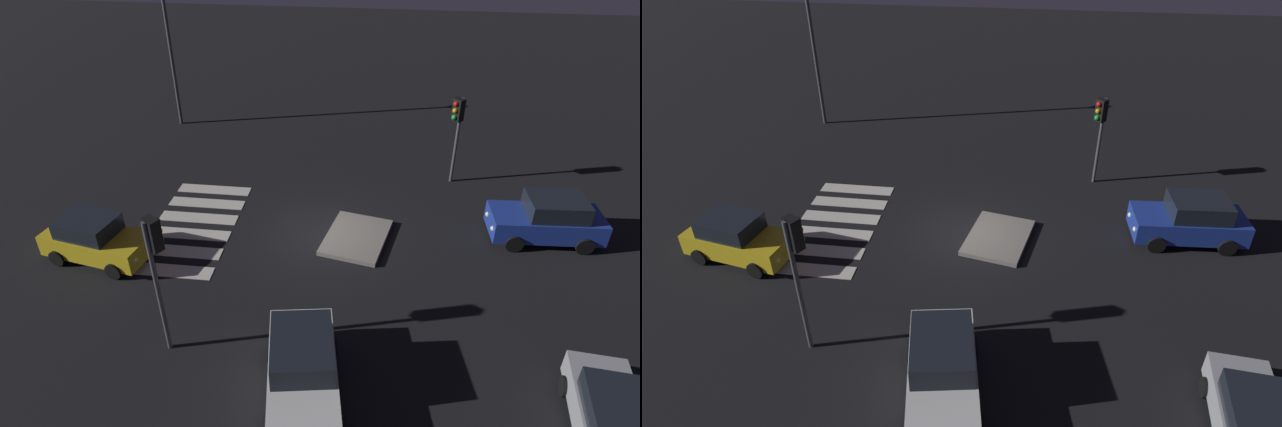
{
  "view_description": "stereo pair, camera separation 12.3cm",
  "coord_description": "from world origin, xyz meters",
  "views": [
    {
      "loc": [
        17.08,
        2.1,
        12.21
      ],
      "look_at": [
        0.0,
        0.0,
        1.0
      ],
      "focal_mm": 30.11,
      "sensor_mm": 36.0,
      "label": 1
    },
    {
      "loc": [
        17.06,
        2.22,
        12.21
      ],
      "look_at": [
        0.0,
        0.0,
        1.0
      ],
      "focal_mm": 30.11,
      "sensor_mm": 36.0,
      "label": 2
    }
  ],
  "objects": [
    {
      "name": "car_white",
      "position": [
        7.51,
        0.45,
        0.92
      ],
      "size": [
        4.47,
        2.55,
        1.86
      ],
      "rotation": [
        0.0,
        0.0,
        0.17
      ],
      "color": "silver",
      "rests_on": "ground"
    },
    {
      "name": "street_lamp",
      "position": [
        -9.83,
        -9.07,
        5.38
      ],
      "size": [
        0.56,
        0.56,
        7.93
      ],
      "color": "#47474C",
      "rests_on": "ground"
    },
    {
      "name": "traffic_island",
      "position": [
        0.12,
        1.43,
        0.09
      ],
      "size": [
        3.38,
        2.8,
        0.18
      ],
      "color": "gray",
      "rests_on": "ground"
    },
    {
      "name": "car_blue",
      "position": [
        -0.81,
        8.63,
        0.9
      ],
      "size": [
        2.17,
        4.3,
        1.83
      ],
      "rotation": [
        0.0,
        0.0,
        -1.51
      ],
      "color": "#1E389E",
      "rests_on": "ground"
    },
    {
      "name": "car_silver",
      "position": [
        7.93,
        8.2,
        0.78
      ],
      "size": [
        3.78,
        2.0,
        1.6
      ],
      "rotation": [
        0.0,
        0.0,
        3.05
      ],
      "color": "#9EA0A5",
      "rests_on": "ground"
    },
    {
      "name": "traffic_light_east",
      "position": [
        6.24,
        -3.7,
        3.44
      ],
      "size": [
        0.53,
        0.54,
        4.54
      ],
      "rotation": [
        0.0,
        0.0,
        2.61
      ],
      "color": "#47474C",
      "rests_on": "ground"
    },
    {
      "name": "crosswalk_near",
      "position": [
        -0.0,
        -5.11,
        0.01
      ],
      "size": [
        6.45,
        3.2,
        0.02
      ],
      "color": "silver",
      "rests_on": "ground"
    },
    {
      "name": "traffic_light_west",
      "position": [
        -4.89,
        5.33,
        3.04
      ],
      "size": [
        0.54,
        0.53,
        4.0
      ],
      "rotation": [
        0.0,
        0.0,
        -0.83
      ],
      "color": "#47474C",
      "rests_on": "ground"
    },
    {
      "name": "ground_plane",
      "position": [
        0.0,
        0.0,
        0.0
      ],
      "size": [
        80.0,
        80.0,
        0.0
      ],
      "primitive_type": "plane",
      "color": "black"
    },
    {
      "name": "car_yellow",
      "position": [
        2.43,
        -7.91,
        0.83
      ],
      "size": [
        2.39,
        4.1,
        1.7
      ],
      "rotation": [
        0.0,
        0.0,
        1.38
      ],
      "color": "gold",
      "rests_on": "ground"
    }
  ]
}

